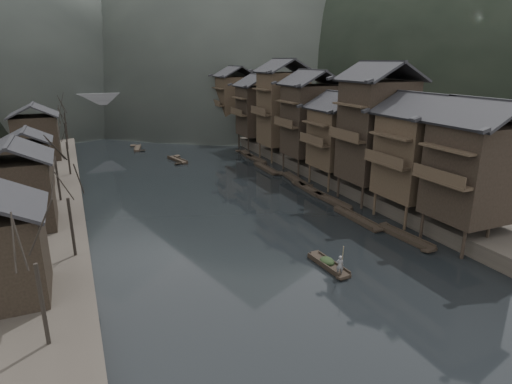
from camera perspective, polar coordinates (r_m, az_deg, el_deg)
water at (r=40.59m, az=0.64°, el=-6.40°), size 300.00×300.00×0.00m
right_bank at (r=90.66m, az=10.73°, el=7.23°), size 40.00×200.00×1.80m
stilt_houses at (r=63.18m, az=7.85°, el=10.62°), size 9.00×67.60×16.65m
left_houses at (r=55.36m, az=-28.49°, el=4.11°), size 8.10×53.20×8.73m
bare_trees at (r=59.09m, az=-24.93°, el=6.05°), size 3.75×73.26×7.50m
moored_sampans at (r=58.38m, az=5.64°, el=1.21°), size 2.89×47.18×0.47m
midriver_boats at (r=78.41m, az=-13.09°, el=5.01°), size 6.84×19.00×0.45m
stone_bridge at (r=107.60m, az=-15.39°, el=10.75°), size 40.00×6.00×9.00m
hero_sampan at (r=36.01m, az=9.62°, el=-9.55°), size 1.37×5.08×0.44m
cargo_heap at (r=35.95m, az=9.49°, el=-8.59°), size 1.11×1.45×0.66m
boatman at (r=34.19m, az=11.14°, el=-9.20°), size 0.70×0.59×1.63m
bamboo_pole at (r=33.25m, az=11.68°, el=-5.17°), size 1.23×1.78×3.50m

